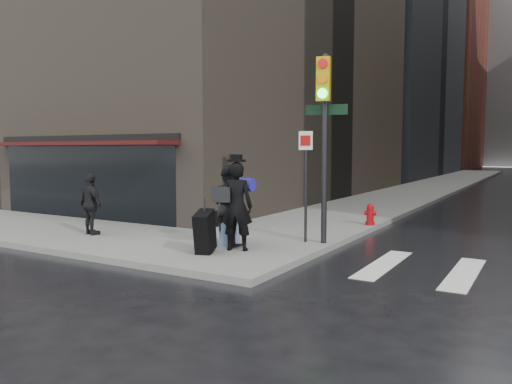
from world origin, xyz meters
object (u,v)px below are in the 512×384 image
man_jeans (229,205)px  traffic_light (323,122)px  man_overcoat (230,210)px  man_greycoat (91,204)px  fire_hydrant (370,215)px

man_jeans → traffic_light: 3.00m
man_overcoat → man_greycoat: bearing=-18.0°
man_jeans → traffic_light: traffic_light is taller
man_greycoat → traffic_light: bearing=-149.0°
man_greycoat → fire_hydrant: man_greycoat is taller
man_greycoat → traffic_light: 6.55m
man_greycoat → traffic_light: (5.88, 1.95, 2.13)m
man_jeans → man_overcoat: bearing=137.4°
man_overcoat → man_jeans: size_ratio=1.15×
man_jeans → man_greycoat: size_ratio=1.16×
man_overcoat → man_greycoat: man_overcoat is taller
man_overcoat → man_jeans: bearing=-74.1°
traffic_light → man_greycoat: bearing=-173.8°
man_jeans → traffic_light: size_ratio=0.42×
traffic_light → fire_hydrant: bearing=76.6°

